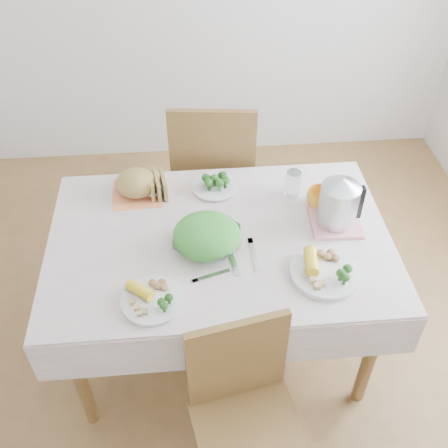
{
  "coord_description": "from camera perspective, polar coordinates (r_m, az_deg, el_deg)",
  "views": [
    {
      "loc": [
        -0.13,
        -1.65,
        2.36
      ],
      "look_at": [
        0.02,
        0.02,
        0.82
      ],
      "focal_mm": 42.0,
      "sensor_mm": 36.0,
      "label": 1
    }
  ],
  "objects": [
    {
      "name": "yellow_mug",
      "position": [
        2.47,
        10.29,
        2.8
      ],
      "size": [
        0.14,
        0.14,
        0.09
      ],
      "primitive_type": "imported",
      "rotation": [
        0.0,
        0.0,
        0.22
      ],
      "color": "gold",
      "rests_on": "tablecloth"
    },
    {
      "name": "broccoli_plate",
      "position": [
        2.55,
        -1.02,
        4.03
      ],
      "size": [
        0.27,
        0.27,
        0.02
      ],
      "primitive_type": "cylinder",
      "rotation": [
        0.0,
        0.0,
        -0.22
      ],
      "color": "beige",
      "rests_on": "tablecloth"
    },
    {
      "name": "dinner_plate_left",
      "position": [
        2.06,
        -7.77,
        -8.23
      ],
      "size": [
        0.34,
        0.34,
        0.02
      ],
      "primitive_type": "cylinder",
      "rotation": [
        0.0,
        0.0,
        0.55
      ],
      "color": "white",
      "rests_on": "tablecloth"
    },
    {
      "name": "dinner_plate_right",
      "position": [
        2.18,
        10.94,
        -5.22
      ],
      "size": [
        0.39,
        0.39,
        0.02
      ],
      "primitive_type": "cylinder",
      "rotation": [
        0.0,
        0.0,
        -0.46
      ],
      "color": "white",
      "rests_on": "tablecloth"
    },
    {
      "name": "dining_table",
      "position": [
        2.58,
        -0.41,
        -7.62
      ],
      "size": [
        1.4,
        0.9,
        0.75
      ],
      "primitive_type": "cube",
      "color": "brown",
      "rests_on": "floor"
    },
    {
      "name": "fork_right",
      "position": [
        2.23,
        3.28,
        -3.31
      ],
      "size": [
        0.03,
        0.2,
        0.0
      ],
      "primitive_type": "cube",
      "rotation": [
        0.0,
        0.0,
        0.05
      ],
      "color": "silver",
      "rests_on": "tablecloth"
    },
    {
      "name": "chair_near",
      "position": [
        2.1,
        2.94,
        -21.68
      ],
      "size": [
        0.48,
        0.48,
        0.9
      ],
      "primitive_type": "cube",
      "rotation": [
        0.0,
        0.0,
        0.2
      ],
      "color": "brown",
      "rests_on": "floor"
    },
    {
      "name": "fruit_bowl",
      "position": [
        2.54,
        -7.73,
        3.8
      ],
      "size": [
        0.14,
        0.14,
        0.04
      ],
      "primitive_type": "imported",
      "rotation": [
        0.0,
        0.0,
        0.1
      ],
      "color": "white",
      "rests_on": "tablecloth"
    },
    {
      "name": "chair_far",
      "position": [
        3.11,
        -1.01,
        4.98
      ],
      "size": [
        0.52,
        0.52,
        1.05
      ],
      "primitive_type": "cube",
      "rotation": [
        0.0,
        0.0,
        3.03
      ],
      "color": "brown",
      "rests_on": "floor"
    },
    {
      "name": "electric_kettle",
      "position": [
        2.34,
        12.37,
        2.26
      ],
      "size": [
        0.17,
        0.17,
        0.24
      ],
      "primitive_type": "cylinder",
      "rotation": [
        0.0,
        0.0,
        -0.0
      ],
      "color": "#B2B5BA",
      "rests_on": "pink_tray"
    },
    {
      "name": "pink_tray",
      "position": [
        2.41,
        11.98,
        0.21
      ],
      "size": [
        0.23,
        0.23,
        0.02
      ],
      "primitive_type": "cube",
      "rotation": [
        0.0,
        0.0,
        -0.05
      ],
      "color": "pink",
      "rests_on": "tablecloth"
    },
    {
      "name": "fork_left",
      "position": [
        2.21,
        0.82,
        -3.64
      ],
      "size": [
        0.06,
        0.22,
        0.0
      ],
      "primitive_type": "cube",
      "rotation": [
        0.0,
        0.0,
        0.16
      ],
      "color": "silver",
      "rests_on": "tablecloth"
    },
    {
      "name": "napkin",
      "position": [
        2.56,
        -9.39,
        3.35
      ],
      "size": [
        0.25,
        0.25,
        0.0
      ],
      "primitive_type": "cube",
      "rotation": [
        0.0,
        0.0,
        0.05
      ],
      "color": "#FD8C50",
      "rests_on": "tablecloth"
    },
    {
      "name": "tablecloth",
      "position": [
        2.3,
        -0.45,
        -1.54
      ],
      "size": [
        1.5,
        1.0,
        0.01
      ],
      "primitive_type": "cube",
      "color": "beige",
      "rests_on": "dining_table"
    },
    {
      "name": "knife",
      "position": [
        2.14,
        -1.42,
        -5.63
      ],
      "size": [
        0.16,
        0.07,
        0.0
      ],
      "primitive_type": "cube",
      "rotation": [
        0.0,
        0.0,
        1.88
      ],
      "color": "silver",
      "rests_on": "tablecloth"
    },
    {
      "name": "glass_tumbler",
      "position": [
        2.5,
        7.5,
        4.31
      ],
      "size": [
        0.09,
        0.09,
        0.13
      ],
      "primitive_type": "cylinder",
      "rotation": [
        0.0,
        0.0,
        0.33
      ],
      "color": "white",
      "rests_on": "tablecloth"
    },
    {
      "name": "salad_bowl",
      "position": [
        2.24,
        -1.86,
        -1.83
      ],
      "size": [
        0.36,
        0.36,
        0.07
      ],
      "primitive_type": "imported",
      "rotation": [
        0.0,
        0.0,
        -0.39
      ],
      "color": "white",
      "rests_on": "tablecloth"
    },
    {
      "name": "floor",
      "position": [
        2.88,
        -0.37,
        -12.4
      ],
      "size": [
        3.6,
        3.6,
        0.0
      ],
      "primitive_type": "plane",
      "color": "olive",
      "rests_on": "ground"
    },
    {
      "name": "bread_loaf",
      "position": [
        2.53,
        -9.53,
        4.33
      ],
      "size": [
        0.2,
        0.19,
        0.12
      ],
      "primitive_type": "ellipsoid",
      "rotation": [
        0.0,
        0.0,
        -0.0
      ],
      "color": "olive",
      "rests_on": "napkin"
    }
  ]
}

